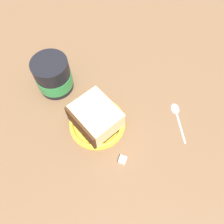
# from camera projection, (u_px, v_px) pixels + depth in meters

# --- Properties ---
(ground_plane) EXTENTS (1.33, 1.33, 0.02)m
(ground_plane) POSITION_uv_depth(u_px,v_px,m) (87.00, 116.00, 0.56)
(ground_plane) COLOR brown
(small_plate) EXTENTS (0.13, 0.13, 0.02)m
(small_plate) POSITION_uv_depth(u_px,v_px,m) (97.00, 122.00, 0.53)
(small_plate) COLOR yellow
(small_plate) RESTS_ON ground_plane
(cake_slice) EXTENTS (0.13, 0.13, 0.06)m
(cake_slice) POSITION_uv_depth(u_px,v_px,m) (95.00, 117.00, 0.51)
(cake_slice) COLOR #472814
(cake_slice) RESTS_ON small_plate
(tea_mug) EXTENTS (0.09, 0.10, 0.09)m
(tea_mug) POSITION_uv_depth(u_px,v_px,m) (53.00, 76.00, 0.56)
(tea_mug) COLOR black
(tea_mug) RESTS_ON ground_plane
(teaspoon) EXTENTS (0.11, 0.02, 0.01)m
(teaspoon) POSITION_uv_depth(u_px,v_px,m) (177.00, 113.00, 0.55)
(teaspoon) COLOR silver
(teaspoon) RESTS_ON ground_plane
(sugar_cube) EXTENTS (0.02, 0.02, 0.02)m
(sugar_cube) POSITION_uv_depth(u_px,v_px,m) (123.00, 160.00, 0.49)
(sugar_cube) COLOR white
(sugar_cube) RESTS_ON ground_plane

